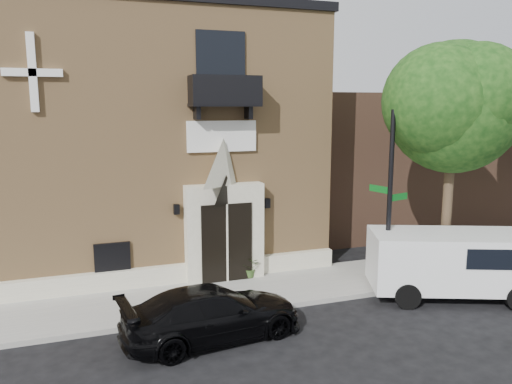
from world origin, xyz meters
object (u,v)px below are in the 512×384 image
(cargo_van, at_px, (460,262))
(fire_hydrant, at_px, (468,263))
(dumpster, at_px, (461,259))
(pedestrian_near, at_px, (444,241))
(street_sign, at_px, (389,201))
(black_sedan, at_px, (213,313))

(cargo_van, xyz_separation_m, fire_hydrant, (1.69, 1.47, -0.65))
(dumpster, xyz_separation_m, pedestrian_near, (0.15, 1.09, 0.33))
(fire_hydrant, height_order, pedestrian_near, pedestrian_near)
(cargo_van, bearing_deg, street_sign, 170.74)
(black_sedan, distance_m, fire_hydrant, 9.70)
(pedestrian_near, bearing_deg, cargo_van, 25.21)
(black_sedan, bearing_deg, pedestrian_near, -82.42)
(street_sign, relative_size, fire_hydrant, 8.08)
(dumpster, distance_m, pedestrian_near, 1.14)
(pedestrian_near, bearing_deg, dumpster, 47.20)
(black_sedan, xyz_separation_m, cargo_van, (7.87, 0.20, 0.47))
(street_sign, xyz_separation_m, pedestrian_near, (3.21, 1.24, -1.90))
(dumpster, bearing_deg, fire_hydrant, 24.04)
(black_sedan, relative_size, cargo_van, 0.87)
(black_sedan, relative_size, fire_hydrant, 6.71)
(pedestrian_near, bearing_deg, street_sign, -13.98)
(black_sedan, distance_m, cargo_van, 7.88)
(black_sedan, xyz_separation_m, fire_hydrant, (9.55, 1.67, -0.19))
(black_sedan, height_order, fire_hydrant, black_sedan)
(street_sign, relative_size, dumpster, 3.05)
(black_sedan, xyz_separation_m, dumpster, (9.06, 1.48, 0.07))
(street_sign, xyz_separation_m, fire_hydrant, (3.55, 0.35, -2.49))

